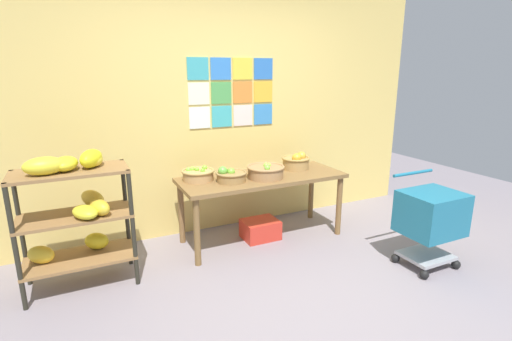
{
  "coord_description": "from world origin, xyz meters",
  "views": [
    {
      "loc": [
        -1.49,
        -2.12,
        1.75
      ],
      "look_at": [
        0.04,
        1.05,
        0.82
      ],
      "focal_mm": 26.72,
      "sensor_mm": 36.0,
      "label": 1
    }
  ],
  "objects_px": {
    "fruit_basket_left": "(230,175)",
    "fruit_basket_back_left": "(198,174)",
    "fruit_basket_right": "(266,171)",
    "display_table": "(262,183)",
    "fruit_basket_back_right": "(296,161)",
    "shopping_cart": "(431,216)",
    "banana_shelf_unit": "(77,204)",
    "produce_crate_under_table": "(260,229)"
  },
  "relations": [
    {
      "from": "fruit_basket_left",
      "to": "fruit_basket_back_left",
      "type": "relative_size",
      "value": 0.94
    },
    {
      "from": "fruit_basket_right",
      "to": "fruit_basket_back_left",
      "type": "bearing_deg",
      "value": 161.37
    },
    {
      "from": "fruit_basket_right",
      "to": "display_table",
      "type": "bearing_deg",
      "value": 88.9
    },
    {
      "from": "fruit_basket_back_right",
      "to": "shopping_cart",
      "type": "distance_m",
      "value": 1.46
    },
    {
      "from": "fruit_basket_left",
      "to": "fruit_basket_back_left",
      "type": "bearing_deg",
      "value": 146.18
    },
    {
      "from": "banana_shelf_unit",
      "to": "shopping_cart",
      "type": "height_order",
      "value": "banana_shelf_unit"
    },
    {
      "from": "display_table",
      "to": "produce_crate_under_table",
      "type": "distance_m",
      "value": 0.51
    },
    {
      "from": "produce_crate_under_table",
      "to": "shopping_cart",
      "type": "relative_size",
      "value": 0.44
    },
    {
      "from": "display_table",
      "to": "fruit_basket_right",
      "type": "xyz_separation_m",
      "value": [
        -0.0,
        -0.08,
        0.15
      ]
    },
    {
      "from": "display_table",
      "to": "fruit_basket_back_left",
      "type": "bearing_deg",
      "value": 168.05
    },
    {
      "from": "banana_shelf_unit",
      "to": "display_table",
      "type": "relative_size",
      "value": 0.66
    },
    {
      "from": "fruit_basket_back_left",
      "to": "shopping_cart",
      "type": "relative_size",
      "value": 0.39
    },
    {
      "from": "display_table",
      "to": "fruit_basket_back_left",
      "type": "height_order",
      "value": "fruit_basket_back_left"
    },
    {
      "from": "fruit_basket_back_left",
      "to": "fruit_basket_right",
      "type": "bearing_deg",
      "value": -18.63
    },
    {
      "from": "fruit_basket_back_right",
      "to": "fruit_basket_back_left",
      "type": "xyz_separation_m",
      "value": [
        -1.11,
        0.03,
        -0.02
      ]
    },
    {
      "from": "fruit_basket_right",
      "to": "produce_crate_under_table",
      "type": "distance_m",
      "value": 0.67
    },
    {
      "from": "banana_shelf_unit",
      "to": "fruit_basket_back_left",
      "type": "height_order",
      "value": "banana_shelf_unit"
    },
    {
      "from": "fruit_basket_back_right",
      "to": "display_table",
      "type": "bearing_deg",
      "value": -167.78
    },
    {
      "from": "fruit_basket_left",
      "to": "fruit_basket_back_left",
      "type": "xyz_separation_m",
      "value": [
        -0.27,
        0.18,
        0.0
      ]
    },
    {
      "from": "display_table",
      "to": "fruit_basket_back_right",
      "type": "bearing_deg",
      "value": 12.22
    },
    {
      "from": "shopping_cart",
      "to": "fruit_basket_back_left",
      "type": "bearing_deg",
      "value": 132.7
    },
    {
      "from": "fruit_basket_back_right",
      "to": "fruit_basket_back_left",
      "type": "bearing_deg",
      "value": 178.25
    },
    {
      "from": "fruit_basket_back_right",
      "to": "banana_shelf_unit",
      "type": "bearing_deg",
      "value": -173.21
    },
    {
      "from": "display_table",
      "to": "fruit_basket_back_right",
      "type": "distance_m",
      "value": 0.51
    },
    {
      "from": "banana_shelf_unit",
      "to": "fruit_basket_left",
      "type": "distance_m",
      "value": 1.38
    },
    {
      "from": "produce_crate_under_table",
      "to": "display_table",
      "type": "bearing_deg",
      "value": -13.49
    },
    {
      "from": "fruit_basket_left",
      "to": "fruit_basket_right",
      "type": "height_order",
      "value": "fruit_basket_left"
    },
    {
      "from": "shopping_cart",
      "to": "fruit_basket_left",
      "type": "bearing_deg",
      "value": 132.08
    },
    {
      "from": "fruit_basket_back_right",
      "to": "shopping_cart",
      "type": "height_order",
      "value": "fruit_basket_back_right"
    },
    {
      "from": "fruit_basket_back_left",
      "to": "produce_crate_under_table",
      "type": "xyz_separation_m",
      "value": [
        0.62,
        -0.13,
        -0.65
      ]
    },
    {
      "from": "fruit_basket_back_right",
      "to": "shopping_cart",
      "type": "xyz_separation_m",
      "value": [
        0.62,
        -1.29,
        -0.29
      ]
    },
    {
      "from": "fruit_basket_right",
      "to": "banana_shelf_unit",
      "type": "bearing_deg",
      "value": -177.31
    },
    {
      "from": "fruit_basket_back_left",
      "to": "produce_crate_under_table",
      "type": "height_order",
      "value": "fruit_basket_back_left"
    },
    {
      "from": "banana_shelf_unit",
      "to": "fruit_basket_left",
      "type": "bearing_deg",
      "value": 4.84
    },
    {
      "from": "fruit_basket_back_left",
      "to": "display_table",
      "type": "bearing_deg",
      "value": -11.95
    },
    {
      "from": "display_table",
      "to": "fruit_basket_back_left",
      "type": "xyz_separation_m",
      "value": [
        -0.64,
        0.14,
        0.14
      ]
    },
    {
      "from": "shopping_cart",
      "to": "fruit_basket_right",
      "type": "bearing_deg",
      "value": 124.68
    },
    {
      "from": "fruit_basket_back_left",
      "to": "fruit_basket_back_right",
      "type": "bearing_deg",
      "value": -1.75
    },
    {
      "from": "fruit_basket_left",
      "to": "produce_crate_under_table",
      "type": "height_order",
      "value": "fruit_basket_left"
    },
    {
      "from": "display_table",
      "to": "fruit_basket_back_right",
      "type": "xyz_separation_m",
      "value": [
        0.47,
        0.1,
        0.16
      ]
    },
    {
      "from": "fruit_basket_right",
      "to": "shopping_cart",
      "type": "bearing_deg",
      "value": -45.37
    },
    {
      "from": "banana_shelf_unit",
      "to": "display_table",
      "type": "bearing_deg",
      "value": 5.3
    }
  ]
}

